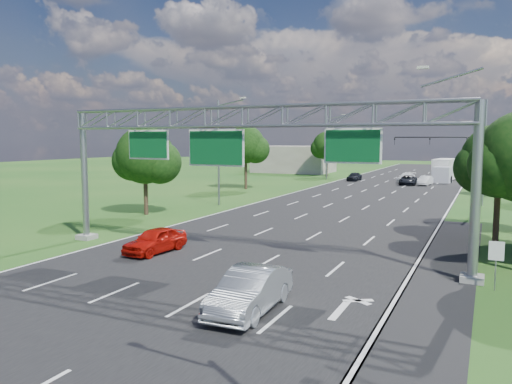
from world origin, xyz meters
The scene contains 21 objects.
ground centered at (0.00, 30.00, 0.00)m, with size 220.00×220.00×0.00m, color #194B16.
road centered at (0.00, 30.00, 0.00)m, with size 18.00×180.00×0.02m, color black.
road_flare centered at (10.20, 14.00, 0.00)m, with size 3.00×30.00×0.02m, color black.
sign_gantry centered at (0.33, 12.00, 6.89)m, with size 23.50×1.00×9.56m.
regulatory_sign centered at (12.40, 10.98, 1.51)m, with size 0.60×0.08×2.10m.
traffic_signal centered at (7.48, 65.00, 5.17)m, with size 12.21×0.24×7.00m.
streetlight_l_near centered at (-11.30, 30.00, 5.58)m, with size 2.97×0.22×10.16m.
streetlight_l_far centered at (-11.30, 65.00, 5.58)m, with size 2.97×0.22×10.16m.
streetlight_r_mid centered at (11.30, 40.00, 5.58)m, with size 2.97×0.22×10.16m.
tree_verge_la centered at (-13.92, 22.04, 4.76)m, with size 5.76×4.80×7.40m.
tree_verge_lb centered at (-15.92, 45.04, 5.41)m, with size 5.76×4.80×8.06m.
tree_verge_lc centered at (-12.92, 70.04, 4.98)m, with size 5.76×4.80×7.62m.
tree_verge_re centered at (14.08, 78.04, 5.20)m, with size 5.76×4.80×7.84m.
building_left centered at (-22.00, 78.00, 2.50)m, with size 14.00×10.00×5.00m, color gray.
red_coupe centered at (-4.74, 10.73, 0.70)m, with size 1.66×4.12×1.41m, color #B61008.
silver_sedan centered at (4.22, 4.37, 0.80)m, with size 1.68×4.83×1.59m, color #9FA5AA.
car_queue_a centered at (1.00, 64.06, 0.68)m, with size 1.91×4.71×1.37m, color white.
car_queue_b centered at (1.84, 59.83, 0.65)m, with size 2.17×4.70×1.31m, color black.
car_queue_c centered at (-6.53, 63.15, 0.66)m, with size 1.56×3.89×1.32m, color black.
car_queue_d centered at (4.09, 60.05, 0.64)m, with size 1.35×3.86×1.27m, color white.
box_truck centered at (5.85, 68.66, 1.59)m, with size 3.36×9.05×3.32m.
Camera 1 is at (11.96, -11.66, 6.32)m, focal length 35.00 mm.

